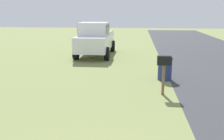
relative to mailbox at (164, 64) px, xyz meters
The scene contains 3 objects.
mailbox is the anchor object (origin of this frame).
pickup_truck 8.14m from the mailbox, 25.71° to the left, with size 4.89×2.08×2.09m.
trash_bin 2.04m from the mailbox, ahead, with size 0.59×0.59×0.95m.
Camera 1 is at (-1.55, -0.37, 2.81)m, focal length 40.99 mm.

